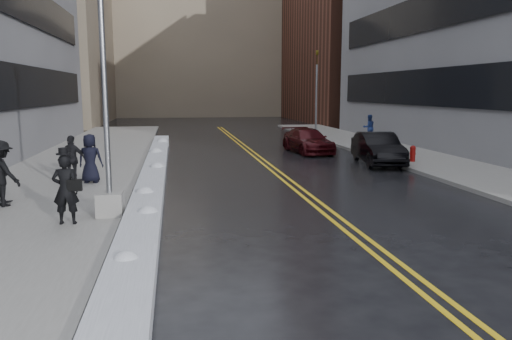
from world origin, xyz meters
name	(u,v)px	position (x,y,z in m)	size (l,w,h in m)	color
ground	(249,237)	(0.00, 0.00, 0.00)	(160.00, 160.00, 0.00)	black
sidewalk_west	(72,172)	(-5.75, 10.00, 0.07)	(5.50, 50.00, 0.15)	gray
sidewalk_east	(433,163)	(10.00, 10.00, 0.07)	(4.00, 50.00, 0.15)	gray
lane_line_left	(268,168)	(2.35, 10.00, 0.00)	(0.12, 50.00, 0.01)	gold
lane_line_right	(275,168)	(2.65, 10.00, 0.00)	(0.12, 50.00, 0.01)	gold
snow_ridge	(153,175)	(-2.45, 8.00, 0.17)	(0.90, 30.00, 0.34)	silver
building_west_far	(33,34)	(-15.50, 44.00, 9.00)	(14.00, 22.00, 18.00)	gray
building_far	(198,34)	(2.00, 60.00, 11.00)	(36.00, 16.00, 22.00)	gray
lamppost	(106,123)	(-3.30, 2.00, 2.53)	(0.65, 0.65, 7.62)	gray
fire_hydrant	(413,153)	(9.00, 10.00, 0.55)	(0.26, 0.26, 0.73)	maroon
traffic_signal	(316,90)	(8.50, 24.00, 3.40)	(0.16, 0.20, 6.00)	gray
pedestrian_fedora	(66,190)	(-4.22, 1.32, 0.99)	(0.61, 0.40, 1.68)	black
pedestrian_c	(90,158)	(-4.52, 6.89, 1.00)	(0.83, 0.54, 1.70)	black
pedestrian_d	(72,159)	(-5.14, 6.97, 0.98)	(0.97, 0.40, 1.65)	black
pedestrian_e	(1,173)	(-6.37, 3.57, 1.07)	(1.19, 0.68, 1.84)	black
pedestrian_east	(369,127)	(10.80, 19.68, 0.97)	(0.80, 0.62, 1.64)	navy
car_black	(378,148)	(7.50, 10.42, 0.72)	(1.53, 4.38, 1.44)	black
car_maroon	(308,141)	(5.50, 15.13, 0.64)	(1.81, 4.44, 1.29)	#3B090D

